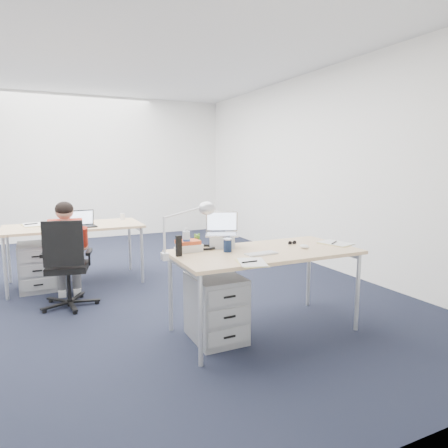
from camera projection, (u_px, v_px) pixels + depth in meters
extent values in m
plane|color=black|center=(109.00, 287.00, 4.83)|extent=(7.00, 7.00, 0.00)
cube|color=white|center=(75.00, 168.00, 7.75)|extent=(6.00, 0.02, 2.80)
cube|color=white|center=(254.00, 183.00, 1.50)|extent=(6.00, 0.02, 2.80)
cube|color=white|center=(313.00, 169.00, 5.90)|extent=(0.02, 7.00, 2.80)
cube|color=white|center=(98.00, 43.00, 4.42)|extent=(6.00, 7.00, 0.01)
cube|color=#D9B07D|center=(265.00, 252.00, 3.47)|extent=(1.60, 0.80, 0.03)
cylinder|color=#B7BABC|center=(200.00, 320.00, 2.89)|extent=(0.04, 0.04, 0.70)
cylinder|color=#B7BABC|center=(358.00, 292.00, 3.53)|extent=(0.04, 0.04, 0.70)
cylinder|color=#B7BABC|center=(171.00, 293.00, 3.52)|extent=(0.04, 0.04, 0.70)
cylinder|color=#B7BABC|center=(309.00, 273.00, 4.15)|extent=(0.04, 0.04, 0.70)
cube|color=#D9B07D|center=(74.00, 226.00, 4.90)|extent=(1.60, 0.80, 0.03)
cylinder|color=#B7BABC|center=(5.00, 269.00, 4.32)|extent=(0.04, 0.04, 0.70)
cylinder|color=#B7BABC|center=(142.00, 255.00, 4.96)|extent=(0.04, 0.04, 0.70)
cylinder|color=#B7BABC|center=(9.00, 256.00, 4.94)|extent=(0.04, 0.04, 0.70)
cylinder|color=#B7BABC|center=(130.00, 245.00, 5.58)|extent=(0.04, 0.04, 0.70)
cylinder|color=black|center=(69.00, 285.00, 4.16)|extent=(0.04, 0.04, 0.36)
cube|color=black|center=(68.00, 267.00, 4.13)|extent=(0.47, 0.47, 0.06)
cube|color=black|center=(63.00, 244.00, 3.89)|extent=(0.38, 0.13, 0.45)
cube|color=#9F2616|center=(66.00, 242.00, 4.10)|extent=(0.35, 0.20, 0.46)
sphere|color=tan|center=(64.00, 211.00, 4.05)|extent=(0.18, 0.18, 0.18)
cube|color=gray|center=(216.00, 307.00, 3.36)|extent=(0.40, 0.50, 0.55)
cube|color=gray|center=(37.00, 266.00, 4.72)|extent=(0.40, 0.50, 0.55)
cube|color=white|center=(261.00, 254.00, 3.31)|extent=(0.28, 0.13, 0.01)
ellipsoid|color=white|center=(304.00, 247.00, 3.54)|extent=(0.08, 0.11, 0.03)
cylinder|color=#152342|center=(228.00, 245.00, 3.40)|extent=(0.09, 0.09, 0.12)
cylinder|color=silver|center=(186.00, 240.00, 3.39)|extent=(0.09, 0.09, 0.21)
cube|color=silver|center=(188.00, 246.00, 3.43)|extent=(0.26, 0.23, 0.09)
cube|color=black|center=(179.00, 246.00, 3.23)|extent=(0.05, 0.04, 0.17)
cube|color=#D7C67C|center=(252.00, 263.00, 3.01)|extent=(0.27, 0.32, 0.01)
cube|color=#D7C67C|center=(336.00, 243.00, 3.75)|extent=(0.28, 0.33, 0.01)
cylinder|color=white|center=(123.00, 217.00, 5.37)|extent=(0.07, 0.07, 0.09)
cube|color=white|center=(33.00, 225.00, 4.89)|extent=(0.28, 0.37, 0.01)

